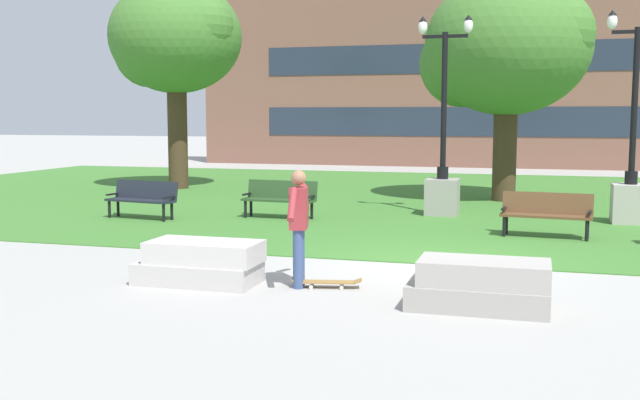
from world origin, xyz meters
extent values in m
plane|color=#A3A09B|center=(0.00, 0.00, 0.00)|extent=(140.00, 140.00, 0.00)
cube|color=#3D752D|center=(0.00, 10.00, 0.01)|extent=(40.00, 20.00, 0.02)
cube|color=#BCB7B2|center=(-3.12, -2.33, 0.16)|extent=(1.80, 0.90, 0.32)
cube|color=beige|center=(-3.00, -2.33, 0.48)|extent=(1.66, 0.83, 0.32)
cube|color=#9E9991|center=(1.01, -2.69, 0.16)|extent=(1.80, 0.90, 0.32)
cube|color=#A6A098|center=(1.08, -2.69, 0.48)|extent=(1.66, 0.83, 0.32)
cylinder|color=#384C7A|center=(-1.61, -2.04, 0.43)|extent=(0.15, 0.15, 0.86)
cylinder|color=#384C7A|center=(-1.57, -2.24, 0.43)|extent=(0.15, 0.15, 0.86)
cube|color=maroon|center=(-1.59, -2.14, 1.16)|extent=(0.31, 0.44, 0.60)
cylinder|color=maroon|center=(-1.64, -1.69, 1.27)|extent=(0.19, 0.48, 0.46)
cylinder|color=maroon|center=(-1.54, -2.59, 1.27)|extent=(0.19, 0.48, 0.46)
sphere|color=#9E7051|center=(-1.59, -2.14, 1.60)|extent=(0.22, 0.22, 0.22)
cube|color=olive|center=(-1.19, -2.09, 0.09)|extent=(0.82, 0.37, 0.02)
cube|color=olive|center=(-0.75, -1.99, 0.11)|extent=(0.16, 0.22, 0.06)
cube|color=olive|center=(-1.63, -2.19, 0.11)|extent=(0.16, 0.22, 0.06)
cylinder|color=silver|center=(-1.00, -1.94, 0.03)|extent=(0.06, 0.04, 0.06)
cylinder|color=silver|center=(-0.95, -2.15, 0.03)|extent=(0.06, 0.04, 0.06)
cylinder|color=silver|center=(-1.43, -2.03, 0.03)|extent=(0.06, 0.04, 0.06)
cylinder|color=silver|center=(-1.38, -2.25, 0.03)|extent=(0.06, 0.04, 0.06)
cube|color=brown|center=(1.91, 3.35, 0.46)|extent=(1.83, 0.61, 0.05)
cube|color=brown|center=(1.94, 3.60, 0.69)|extent=(1.80, 0.30, 0.46)
cube|color=black|center=(1.08, 3.43, 0.58)|extent=(0.10, 0.40, 0.04)
cube|color=black|center=(2.75, 3.27, 0.58)|extent=(0.10, 0.40, 0.04)
cylinder|color=black|center=(1.10, 3.27, 0.23)|extent=(0.07, 0.07, 0.41)
cylinder|color=black|center=(2.69, 3.11, 0.23)|extent=(0.07, 0.07, 0.41)
cylinder|color=black|center=(1.13, 3.58, 0.23)|extent=(0.07, 0.07, 0.41)
cylinder|color=black|center=(2.72, 3.43, 0.23)|extent=(0.07, 0.07, 0.41)
cube|color=#284723|center=(-4.25, 4.55, 0.46)|extent=(1.82, 0.55, 0.05)
cube|color=#284723|center=(-4.23, 4.80, 0.69)|extent=(1.80, 0.24, 0.46)
cube|color=black|center=(-5.08, 4.61, 0.58)|extent=(0.08, 0.40, 0.04)
cube|color=black|center=(-3.41, 4.50, 0.58)|extent=(0.08, 0.40, 0.04)
cylinder|color=black|center=(-5.05, 4.44, 0.23)|extent=(0.07, 0.07, 0.41)
cylinder|color=black|center=(-3.46, 4.34, 0.23)|extent=(0.07, 0.07, 0.41)
cylinder|color=black|center=(-5.03, 4.76, 0.23)|extent=(0.07, 0.07, 0.41)
cylinder|color=black|center=(-3.44, 4.66, 0.23)|extent=(0.07, 0.07, 0.41)
cube|color=#1E232D|center=(-7.41, 3.55, 0.46)|extent=(1.85, 0.70, 0.05)
cube|color=#1E232D|center=(-7.37, 3.80, 0.69)|extent=(1.80, 0.39, 0.46)
cube|color=black|center=(-8.24, 3.68, 0.58)|extent=(0.12, 0.40, 0.04)
cube|color=black|center=(-6.57, 3.43, 0.58)|extent=(0.12, 0.40, 0.04)
cylinder|color=black|center=(-8.22, 3.51, 0.23)|extent=(0.07, 0.07, 0.41)
cylinder|color=black|center=(-6.64, 3.28, 0.23)|extent=(0.07, 0.07, 0.41)
cylinder|color=black|center=(-8.17, 3.83, 0.23)|extent=(0.07, 0.07, 0.41)
cylinder|color=black|center=(-6.59, 3.59, 0.23)|extent=(0.07, 0.07, 0.41)
cube|color=#ADA89E|center=(3.80, 6.06, 0.47)|extent=(0.80, 0.80, 0.90)
cylinder|color=black|center=(3.80, 6.06, 1.07)|extent=(0.28, 0.28, 0.30)
cylinder|color=black|center=(3.80, 6.06, 2.69)|extent=(0.14, 0.14, 3.55)
cube|color=black|center=(3.80, 6.06, 4.37)|extent=(1.10, 0.08, 0.08)
ellipsoid|color=white|center=(3.25, 6.06, 4.61)|extent=(0.22, 0.22, 0.36)
cone|color=black|center=(3.25, 6.06, 4.80)|extent=(0.20, 0.20, 0.13)
cube|color=gray|center=(-0.53, 6.32, 0.47)|extent=(0.80, 0.80, 0.90)
cylinder|color=black|center=(-0.53, 6.32, 1.07)|extent=(0.28, 0.28, 0.30)
cylinder|color=black|center=(-0.53, 6.32, 2.71)|extent=(0.14, 0.14, 3.59)
cube|color=black|center=(-0.53, 6.32, 4.41)|extent=(1.10, 0.08, 0.08)
ellipsoid|color=white|center=(-1.08, 6.32, 4.65)|extent=(0.22, 0.22, 0.36)
cone|color=black|center=(-1.08, 6.32, 4.85)|extent=(0.20, 0.20, 0.13)
ellipsoid|color=white|center=(0.02, 6.32, 4.65)|extent=(0.22, 0.22, 0.36)
cone|color=black|center=(0.02, 6.32, 4.85)|extent=(0.20, 0.20, 0.13)
cylinder|color=#42301E|center=(-10.01, 10.74, 1.96)|extent=(0.66, 0.66, 3.87)
ellipsoid|color=#42752D|center=(-10.01, 10.74, 5.11)|extent=(4.42, 4.42, 3.76)
sphere|color=#42752D|center=(-11.23, 11.19, 4.67)|extent=(2.43, 2.43, 2.43)
sphere|color=#42752D|center=(-8.90, 10.30, 5.33)|extent=(2.21, 2.21, 2.21)
cylinder|color=#42301E|center=(0.81, 9.97, 1.61)|extent=(0.68, 0.68, 3.18)
ellipsoid|color=#42752D|center=(0.81, 9.97, 4.50)|extent=(4.71, 4.71, 4.00)
sphere|color=#42752D|center=(-0.48, 10.44, 4.02)|extent=(2.59, 2.59, 2.59)
sphere|color=#42752D|center=(1.99, 9.50, 4.73)|extent=(2.35, 2.35, 2.35)
cube|color=brown|center=(-0.83, 24.50, 4.96)|extent=(28.45, 1.00, 9.93)
cube|color=#232D3D|center=(-0.83, 23.98, 2.20)|extent=(21.34, 0.03, 1.40)
cube|color=#232D3D|center=(-0.83, 23.98, 5.20)|extent=(21.34, 0.03, 1.40)
camera|label=1|loc=(1.67, -12.35, 2.49)|focal=42.00mm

